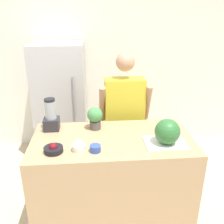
# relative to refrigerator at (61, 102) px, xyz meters

# --- Properties ---
(wall_back) EXTENTS (8.00, 0.06, 2.60)m
(wall_back) POSITION_rel_refrigerator_xyz_m (0.62, 0.38, 0.47)
(wall_back) COLOR white
(wall_back) RESTS_ON ground_plane
(counter_island) EXTENTS (1.52, 0.79, 0.93)m
(counter_island) POSITION_rel_refrigerator_xyz_m (0.62, -1.35, -0.36)
(counter_island) COLOR tan
(counter_island) RESTS_ON ground_plane
(refrigerator) EXTENTS (0.70, 0.68, 1.65)m
(refrigerator) POSITION_rel_refrigerator_xyz_m (0.00, 0.00, 0.00)
(refrigerator) COLOR #B7B7BC
(refrigerator) RESTS_ON ground_plane
(person) EXTENTS (0.60, 0.26, 1.63)m
(person) POSITION_rel_refrigerator_xyz_m (0.82, -0.70, 0.00)
(person) COLOR #333338
(person) RESTS_ON ground_plane
(cutting_board) EXTENTS (0.37, 0.27, 0.01)m
(cutting_board) POSITION_rel_refrigerator_xyz_m (1.09, -1.49, 0.11)
(cutting_board) COLOR white
(cutting_board) RESTS_ON counter_island
(watermelon) EXTENTS (0.23, 0.23, 0.23)m
(watermelon) POSITION_rel_refrigerator_xyz_m (1.09, -1.51, 0.23)
(watermelon) COLOR #2D6B33
(watermelon) RESTS_ON cutting_board
(bowl_cherries) EXTENTS (0.16, 0.16, 0.08)m
(bowl_cherries) POSITION_rel_refrigerator_xyz_m (0.10, -1.55, 0.13)
(bowl_cherries) COLOR black
(bowl_cherries) RESTS_ON counter_island
(bowl_cream) EXTENTS (0.12, 0.12, 0.10)m
(bowl_cream) POSITION_rel_refrigerator_xyz_m (0.32, -1.55, 0.15)
(bowl_cream) COLOR white
(bowl_cream) RESTS_ON counter_island
(bowl_small_blue) EXTENTS (0.09, 0.09, 0.06)m
(bowl_small_blue) POSITION_rel_refrigerator_xyz_m (0.45, -1.57, 0.13)
(bowl_small_blue) COLOR #334C9E
(bowl_small_blue) RESTS_ON counter_island
(blender) EXTENTS (0.15, 0.15, 0.33)m
(blender) POSITION_rel_refrigerator_xyz_m (0.03, -1.11, 0.24)
(blender) COLOR #28282D
(blender) RESTS_ON counter_island
(potted_plant) EXTENTS (0.15, 0.15, 0.23)m
(potted_plant) POSITION_rel_refrigerator_xyz_m (0.47, -1.13, 0.23)
(potted_plant) COLOR #514C47
(potted_plant) RESTS_ON counter_island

